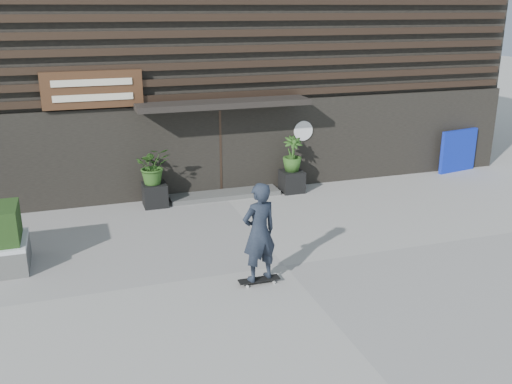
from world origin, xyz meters
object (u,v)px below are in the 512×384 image
object	(u,v)px
planter_pot_left	(155,195)
planter_pot_right	(292,181)
blue_tarp	(458,151)
skateboarder	(259,233)

from	to	relation	value
planter_pot_left	planter_pot_right	size ratio (longest dim) A/B	1.00
planter_pot_left	blue_tarp	distance (m)	9.48
planter_pot_left	blue_tarp	world-z (taller)	blue_tarp
planter_pot_left	planter_pot_right	world-z (taller)	same
planter_pot_right	skateboarder	bearing A→B (deg)	-117.93
planter_pot_left	skateboarder	distance (m)	5.15
planter_pot_left	blue_tarp	bearing A→B (deg)	1.81
skateboarder	planter_pot_left	bearing A→B (deg)	103.22
blue_tarp	planter_pot_left	bearing A→B (deg)	171.31
planter_pot_left	skateboarder	world-z (taller)	skateboarder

